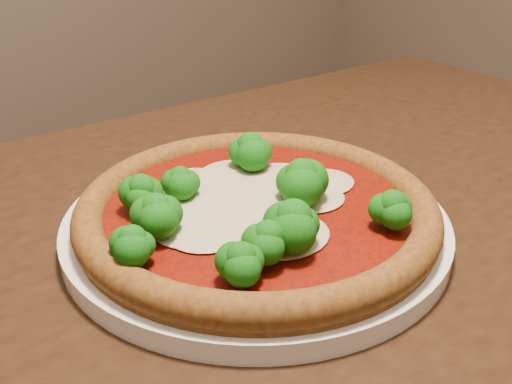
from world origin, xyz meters
TOP-DOWN VIEW (x-y plane):
  - dining_table at (0.18, 0.20)m, footprint 1.27×0.83m
  - plate at (0.18, 0.26)m, footprint 0.34×0.34m
  - pizza at (0.17, 0.25)m, footprint 0.31×0.31m

SIDE VIEW (x-z plane):
  - dining_table at x=0.18m, z-range 0.28..1.03m
  - plate at x=0.18m, z-range 0.75..0.77m
  - pizza at x=0.17m, z-range 0.75..0.81m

